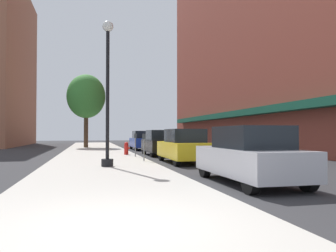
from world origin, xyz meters
The scene contains 12 objects.
ground_plane centered at (4.00, 18.00, 0.00)m, with size 90.00×90.00×0.00m, color #2D2D30.
sidewalk_slab centered at (0.00, 19.00, 0.06)m, with size 4.80×50.00×0.12m, color #B7B2A8.
building_right_brick centered at (14.99, 22.00, 11.33)m, with size 6.80×40.00×22.72m.
lamppost centered at (0.20, 8.72, 3.20)m, with size 0.48×0.48×5.90m.
fire_hydrant centered at (1.74, 15.90, 0.52)m, with size 0.33×0.26×0.79m.
parking_meter_near centered at (2.05, 14.01, 0.95)m, with size 0.14×0.09×1.31m.
parking_meter_far centered at (2.05, 10.95, 0.95)m, with size 0.14×0.09×1.31m.
tree_near centered at (-0.83, 27.37, 4.93)m, with size 3.60×3.60×6.91m.
car_silver centered at (4.00, 3.96, 0.81)m, with size 1.80×4.30×1.66m.
car_yellow centered at (4.00, 10.76, 0.81)m, with size 1.80×4.30×1.66m.
car_black centered at (4.00, 16.46, 0.81)m, with size 1.80×4.30×1.66m.
car_blue centered at (4.00, 23.81, 0.81)m, with size 1.80×4.30×1.66m.
Camera 1 is at (-0.51, -4.78, 1.46)m, focal length 35.32 mm.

